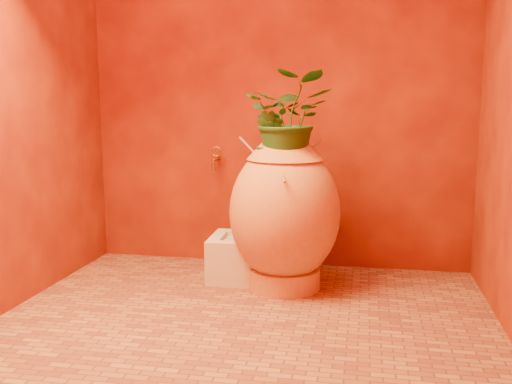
% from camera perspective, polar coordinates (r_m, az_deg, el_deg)
% --- Properties ---
extents(floor, '(2.50, 2.50, 0.00)m').
position_cam_1_polar(floor, '(2.98, -0.85, -12.37)').
color(floor, '#975A31').
rests_on(floor, ground).
extents(wall_back, '(2.50, 0.02, 2.50)m').
position_cam_1_polar(wall_back, '(3.76, 2.28, 11.53)').
color(wall_back, '#5D0E05').
rests_on(wall_back, ground).
extents(wall_left, '(0.02, 2.00, 2.50)m').
position_cam_1_polar(wall_left, '(3.27, -23.32, 11.15)').
color(wall_left, '#5D0E05').
rests_on(wall_left, ground).
extents(amphora, '(0.69, 0.69, 0.92)m').
position_cam_1_polar(amphora, '(3.31, 2.89, -1.97)').
color(amphora, '#D0773A').
rests_on(amphora, floor).
extents(stone_basin, '(0.58, 0.40, 0.27)m').
position_cam_1_polar(stone_basin, '(3.54, 0.06, -6.71)').
color(stone_basin, beige).
rests_on(stone_basin, floor).
extents(wine_bottle_a, '(0.07, 0.07, 0.30)m').
position_cam_1_polar(wine_bottle_a, '(3.55, -0.67, -4.57)').
color(wine_bottle_a, black).
rests_on(wine_bottle_a, stone_basin).
extents(wine_bottle_b, '(0.08, 0.08, 0.34)m').
position_cam_1_polar(wine_bottle_b, '(3.52, -0.58, -4.43)').
color(wine_bottle_b, black).
rests_on(wine_bottle_b, stone_basin).
extents(wine_bottle_c, '(0.08, 0.08, 0.34)m').
position_cam_1_polar(wine_bottle_c, '(3.54, 0.71, -4.36)').
color(wine_bottle_c, black).
rests_on(wine_bottle_c, stone_basin).
extents(wall_tap, '(0.07, 0.15, 0.16)m').
position_cam_1_polar(wall_tap, '(3.78, -4.07, 3.43)').
color(wall_tap, '#A56A26').
rests_on(wall_tap, wall_back).
extents(plant_main, '(0.48, 0.42, 0.53)m').
position_cam_1_polar(plant_main, '(3.22, 3.40, 7.35)').
color(plant_main, '#1D4719').
rests_on(plant_main, amphora).
extents(plant_side, '(0.25, 0.25, 0.36)m').
position_cam_1_polar(plant_side, '(3.21, 1.58, 4.96)').
color(plant_side, '#1D4719').
rests_on(plant_side, amphora).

